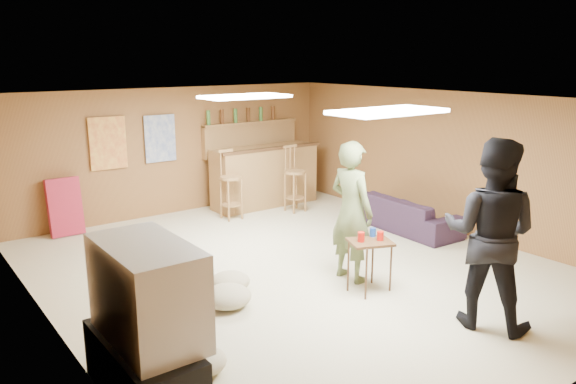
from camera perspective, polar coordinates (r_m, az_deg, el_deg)
ground at (r=7.42m, az=0.93°, el=-7.82°), size 7.00×7.00×0.00m
ceiling at (r=6.93m, az=1.00°, el=9.37°), size 6.00×7.00×0.02m
wall_back at (r=10.05m, az=-11.32°, el=4.11°), size 6.00×0.02×2.20m
wall_front at (r=4.93m, az=26.82°, el=-7.02°), size 6.00×0.02×2.20m
wall_left at (r=5.84m, az=-23.14°, el=-3.55°), size 0.02×7.00×2.20m
wall_right at (r=9.20m, az=15.97°, el=2.99°), size 0.02×7.00×2.20m
tv_stand at (r=4.91m, az=-14.43°, el=-16.96°), size 0.55×1.30×0.50m
dvd_box at (r=5.03m, az=-11.94°, el=-17.32°), size 0.35×0.50×0.08m
tv_body at (r=4.64m, az=-14.10°, el=-9.80°), size 0.60×1.10×0.80m
tv_screen at (r=4.75m, az=-10.62°, el=-9.04°), size 0.02×0.95×0.65m
bar_counter at (r=10.41m, az=-2.40°, el=1.61°), size 2.00×0.60×1.10m
bar_lip at (r=10.10m, az=-1.63°, el=4.43°), size 2.10×0.12×0.05m
bar_shelf at (r=10.63m, az=-3.82°, el=7.03°), size 2.00×0.18×0.05m
bar_backing at (r=10.68m, az=-3.86°, el=5.44°), size 2.00×0.14×0.60m
poster_left at (r=9.53m, az=-17.82°, el=4.74°), size 0.60×0.03×0.85m
poster_right at (r=9.85m, az=-12.87°, el=5.32°), size 0.55×0.03×0.80m
folding_chair_stack at (r=9.33m, az=-21.73°, el=-1.41°), size 0.50×0.26×0.91m
ceiling_panel_front at (r=5.82m, az=10.13°, el=8.06°), size 1.20×0.60×0.04m
ceiling_panel_back at (r=7.91m, az=-4.38°, el=9.65°), size 1.20×0.60×0.04m
person_olive at (r=6.89m, az=6.45°, el=-1.97°), size 0.47×0.67×1.74m
person_black at (r=6.00m, az=19.83°, el=-4.04°), size 1.06×1.17×1.95m
sofa at (r=9.18m, az=11.98°, el=-2.15°), size 0.80×1.86×0.53m
tray_table at (r=6.72m, az=8.28°, el=-7.45°), size 0.59×0.54×0.63m
cup_red_near at (r=6.56m, az=7.44°, el=-4.55°), size 0.08×0.08×0.11m
cup_red_far at (r=6.63m, az=9.36°, el=-4.42°), size 0.09×0.09×0.11m
cup_blue at (r=6.76m, az=8.60°, el=-4.07°), size 0.08×0.08×0.10m
bar_stool_left at (r=9.55m, az=-5.81°, el=0.47°), size 0.41×0.41×1.10m
bar_stool_right at (r=9.96m, az=0.74°, el=1.54°), size 0.50×0.50×1.26m
cushion_near_tv at (r=6.36m, az=-6.18°, el=-10.50°), size 0.70×0.70×0.24m
cushion_mid at (r=6.79m, az=-5.91°, el=-9.02°), size 0.57×0.57×0.22m
cushion_far at (r=5.21m, az=-8.86°, el=-16.64°), size 0.61×0.61×0.21m
bottle_row at (r=10.49m, az=-4.70°, el=7.78°), size 1.48×0.08×0.26m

